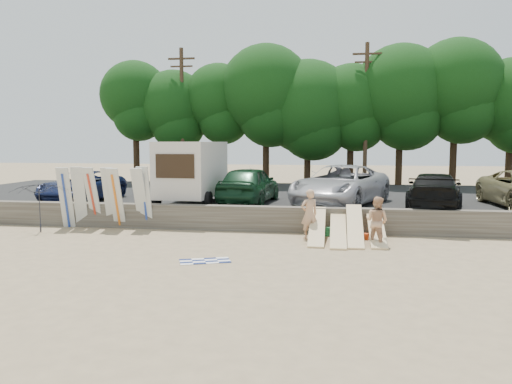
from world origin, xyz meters
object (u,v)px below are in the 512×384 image
at_px(cooler, 331,232).
at_px(beach_umbrella, 40,207).
at_px(car_2, 341,185).
at_px(car_1, 249,185).
at_px(box_trailer, 192,169).
at_px(car_3, 434,191).
at_px(beachgoer_a, 309,214).
at_px(car_0, 82,186).
at_px(beachgoer_b, 377,221).

distance_m(cooler, beach_umbrella, 11.42).
bearing_deg(car_2, car_1, -157.04).
bearing_deg(beach_umbrella, box_trailer, 40.22).
bearing_deg(cooler, box_trailer, 156.40).
relative_size(car_3, beach_umbrella, 2.38).
relative_size(car_1, cooler, 13.36).
relative_size(car_1, car_2, 0.79).
bearing_deg(beachgoer_a, car_0, -49.14).
bearing_deg(beach_umbrella, cooler, 4.63).
xyz_separation_m(beachgoer_b, cooler, (-1.55, 1.59, -0.69)).
bearing_deg(car_1, beachgoer_a, 128.71).
bearing_deg(car_3, beachgoer_b, 71.44).
relative_size(car_0, beachgoer_b, 3.05).
relative_size(car_1, beach_umbrella, 2.29).
distance_m(car_1, beach_umbrella, 8.98).
height_order(beachgoer_b, beach_umbrella, beach_umbrella).
bearing_deg(car_0, box_trailer, 0.33).
bearing_deg(car_0, cooler, -13.45).
height_order(car_1, car_2, car_2).
bearing_deg(cooler, car_0, 167.09).
height_order(box_trailer, car_2, box_trailer).
bearing_deg(car_3, car_1, 6.21).
bearing_deg(beachgoer_a, car_1, -84.93).
bearing_deg(car_3, cooler, 47.88).
relative_size(car_3, beachgoer_a, 2.89).
distance_m(beachgoer_a, cooler, 1.27).
bearing_deg(beachgoer_b, car_2, -45.53).
relative_size(car_2, cooler, 16.98).
bearing_deg(box_trailer, cooler, -25.44).
xyz_separation_m(box_trailer, car_3, (10.66, -0.13, -0.83)).
bearing_deg(beachgoer_b, beach_umbrella, 29.90).
xyz_separation_m(cooler, beach_umbrella, (-11.35, -0.92, 0.84)).
xyz_separation_m(box_trailer, car_2, (6.75, 0.73, -0.70)).
xyz_separation_m(box_trailer, beachgoer_b, (7.91, -4.89, -1.45)).
relative_size(car_3, cooler, 13.89).
xyz_separation_m(car_2, beach_umbrella, (-11.74, -4.95, -0.60)).
height_order(beachgoer_a, cooler, beachgoer_a).
height_order(beachgoer_b, cooler, beachgoer_b).
bearing_deg(car_3, car_0, 10.03).
bearing_deg(car_2, car_0, -156.52).
height_order(box_trailer, car_0, box_trailer).
xyz_separation_m(car_2, beachgoer_b, (1.15, -5.62, -0.75)).
relative_size(box_trailer, beach_umbrella, 2.06).
bearing_deg(cooler, car_3, 40.20).
bearing_deg(car_0, car_2, 5.36).
height_order(box_trailer, cooler, box_trailer).
height_order(car_1, beach_umbrella, car_1).
distance_m(car_0, car_3, 16.24).
distance_m(box_trailer, car_1, 2.73).
xyz_separation_m(car_1, beachgoer_b, (5.35, -5.51, -0.72)).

